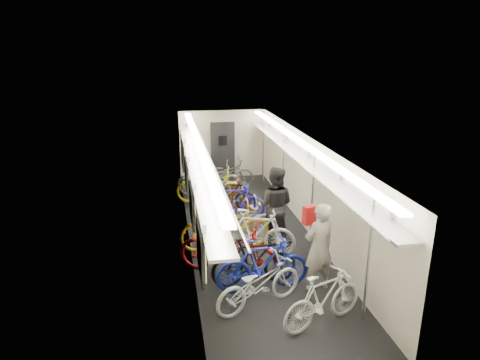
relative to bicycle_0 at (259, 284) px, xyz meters
name	(u,v)px	position (x,y,z in m)	size (l,w,h in m)	color
train_car_shell	(230,164)	(0.07, 3.81, 1.19)	(10.00, 10.00, 10.00)	black
bicycle_0	(259,284)	(0.00, 0.00, 0.00)	(0.62, 1.79, 0.94)	silver
bicycle_1	(263,265)	(0.18, 0.52, 0.08)	(0.52, 1.83, 1.10)	#1A28A1
bicycle_2	(228,249)	(-0.37, 1.29, 0.08)	(0.73, 2.08, 1.10)	maroon
bicycle_3	(254,261)	(0.07, 0.75, 0.05)	(0.48, 1.71, 1.03)	black
bicycle_4	(225,227)	(-0.27, 2.41, 0.08)	(0.74, 2.11, 1.11)	gold
bicycle_5	(255,233)	(0.34, 1.98, 0.08)	(0.51, 1.82, 1.09)	silver
bicycle_6	(234,222)	(-0.02, 2.67, 0.08)	(0.72, 2.07, 1.09)	#9E9FA3
bicycle_7	(233,202)	(0.15, 4.02, 0.06)	(0.50, 1.78, 1.07)	#261CAA
bicycle_8	(221,193)	(-0.04, 4.98, 0.01)	(0.63, 1.81, 0.95)	maroon
bicycle_9	(229,195)	(0.16, 4.79, 0.01)	(0.45, 1.60, 0.96)	black
bicycle_10	(210,186)	(-0.29, 5.52, 0.06)	(0.71, 2.03, 1.07)	yellow
bicycle_11	(323,299)	(0.94, -0.70, 0.02)	(0.46, 1.64, 0.99)	white
bicycle_12	(210,179)	(-0.23, 6.21, 0.07)	(0.71, 2.05, 1.07)	slate
bicycle_14	(224,174)	(0.30, 6.72, 0.05)	(0.68, 1.96, 1.03)	#5B5A5F
passenger_near	(319,247)	(1.24, 0.40, 0.41)	(0.64, 0.42, 1.76)	gray
passenger_mid	(275,205)	(0.93, 2.59, 0.47)	(0.91, 0.71, 1.87)	black
backpack	(309,215)	(1.25, 1.05, 0.81)	(0.26, 0.14, 0.38)	#A31011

